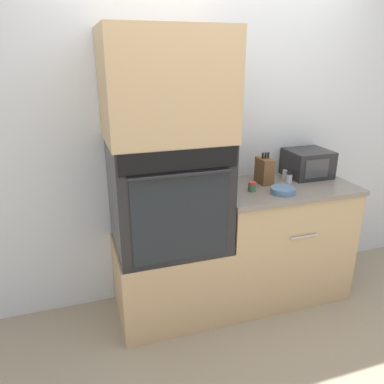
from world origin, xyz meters
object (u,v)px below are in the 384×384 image
at_px(bowl, 283,190).
at_px(condiment_jar_near, 289,177).
at_px(microwave, 308,163).
at_px(wall_oven, 168,195).
at_px(knife_block, 264,171).
at_px(condiment_jar_far, 252,187).
at_px(condiment_jar_mid, 285,175).

relative_size(bowl, condiment_jar_near, 2.07).
bearing_deg(bowl, microwave, 36.67).
height_order(wall_oven, condiment_jar_near, wall_oven).
height_order(microwave, bowl, microwave).
height_order(wall_oven, knife_block, wall_oven).
xyz_separation_m(microwave, condiment_jar_far, (-0.58, -0.19, -0.07)).
bearing_deg(condiment_jar_near, condiment_jar_far, -166.14).
relative_size(condiment_jar_near, condiment_jar_mid, 1.13).
relative_size(wall_oven, condiment_jar_mid, 10.26).
bearing_deg(condiment_jar_far, condiment_jar_near, 13.86).
xyz_separation_m(condiment_jar_mid, condiment_jar_far, (-0.37, -0.17, -0.00)).
bearing_deg(condiment_jar_mid, wall_oven, -172.64).
relative_size(wall_oven, condiment_jar_near, 9.04).
height_order(microwave, condiment_jar_mid, microwave).
bearing_deg(condiment_jar_near, wall_oven, -177.40).
height_order(microwave, knife_block, knife_block).
relative_size(wall_oven, condiment_jar_far, 11.14).
relative_size(condiment_jar_mid, condiment_jar_far, 1.09).
distance_m(wall_oven, bowl, 0.81).
height_order(condiment_jar_near, condiment_jar_far, condiment_jar_near).
bearing_deg(microwave, condiment_jar_mid, -175.92).
bearing_deg(condiment_jar_mid, bowl, -123.23).
bearing_deg(wall_oven, condiment_jar_mid, 7.36).
bearing_deg(microwave, condiment_jar_far, -162.22).
distance_m(bowl, condiment_jar_mid, 0.33).
bearing_deg(condiment_jar_mid, condiment_jar_far, -155.15).
relative_size(knife_block, bowl, 1.37).
distance_m(knife_block, condiment_jar_far, 0.23).
bearing_deg(wall_oven, bowl, -10.78).
relative_size(microwave, knife_block, 1.39).
bearing_deg(condiment_jar_far, knife_block, 39.29).
xyz_separation_m(bowl, condiment_jar_mid, (0.18, 0.28, 0.02)).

